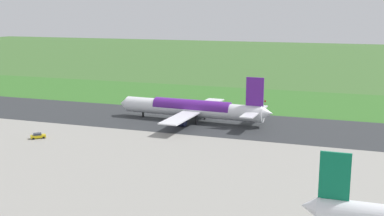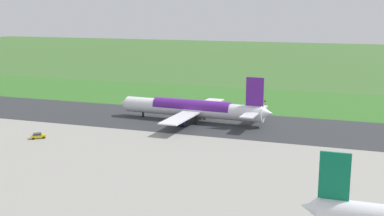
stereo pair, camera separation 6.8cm
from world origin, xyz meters
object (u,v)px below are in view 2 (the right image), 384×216
(service_car_followme, at_px, (38,136))
(traffic_cone_orange, at_px, (253,103))
(airliner_main, at_px, (193,109))
(no_stopping_sign, at_px, (265,103))

(service_car_followme, distance_m, traffic_cone_orange, 85.57)
(airliner_main, bearing_deg, no_stopping_sign, -120.49)
(service_car_followme, xyz_separation_m, traffic_cone_orange, (-47.62, -71.09, -0.57))
(airliner_main, height_order, no_stopping_sign, airliner_main)
(airliner_main, relative_size, no_stopping_sign, 19.83)
(no_stopping_sign, bearing_deg, service_car_followme, 51.16)
(airliner_main, relative_size, service_car_followme, 12.46)
(airliner_main, height_order, traffic_cone_orange, airliner_main)
(airliner_main, xyz_separation_m, traffic_cone_orange, (-12.55, -35.83, -4.08))
(airliner_main, height_order, service_car_followme, airliner_main)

